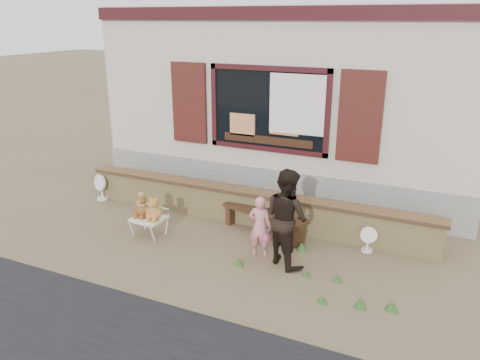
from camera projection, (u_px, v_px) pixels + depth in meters
The scene contains 12 objects.
ground at pixel (226, 244), 8.24m from camera, with size 80.00×80.00×0.00m, color brown.
shopfront at pixel (306, 94), 11.44m from camera, with size 8.04×5.13×4.00m.
brick_wall at pixel (249, 206), 8.99m from camera, with size 7.10×0.36×0.67m.
bench at pixel (264, 217), 8.54m from camera, with size 1.73×0.77×0.43m.
folding_chair at pixel (149, 219), 8.48m from camera, with size 0.58×0.52×0.34m.
teddy_bear_left at pixel (142, 205), 8.46m from camera, with size 0.33×0.29×0.45m, color brown, non-canonical shape.
teddy_bear_right at pixel (154, 208), 8.34m from camera, with size 0.31×0.27×0.43m, color #9C692B, non-canonical shape.
child at pixel (260, 226), 7.68m from camera, with size 0.38×0.25×1.06m, color pink.
adult at pixel (287, 217), 7.35m from camera, with size 0.78×0.61×1.60m, color black.
fan_left at pixel (102, 187), 10.17m from camera, with size 0.37×0.24×0.58m.
fan_right at pixel (368, 239), 7.91m from camera, with size 0.30×0.19×0.46m.
grass_tufts at pixel (327, 280), 6.99m from camera, with size 2.56×1.55×0.16m.
Camera 1 is at (3.30, -6.64, 3.78)m, focal length 35.00 mm.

